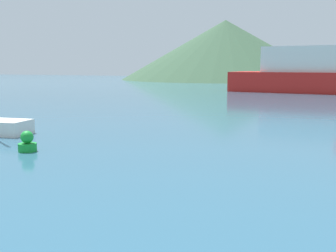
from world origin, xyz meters
name	(u,v)px	position (x,y,z in m)	size (l,w,h in m)	color
buoy_marker	(27,143)	(-4.76, 12.77, 0.34)	(0.72, 0.72, 0.83)	green
hill_west	(225,50)	(-23.92, 101.04, 7.16)	(50.79, 50.79, 14.32)	#38563D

